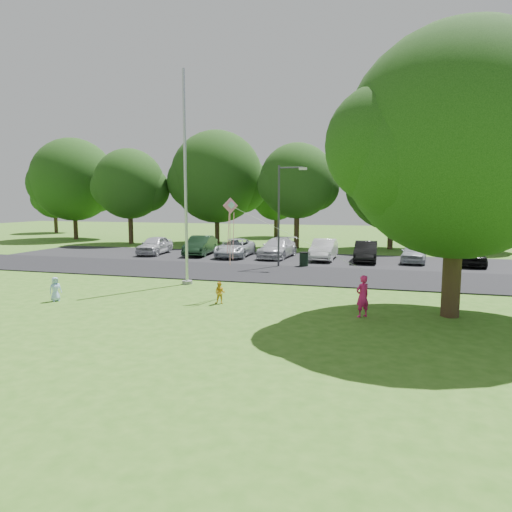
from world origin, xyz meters
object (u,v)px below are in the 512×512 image
(street_lamp, at_px, (283,207))
(child_blue, at_px, (55,289))
(trash_can, at_px, (304,259))
(child_yellow, at_px, (220,293))
(big_tree, at_px, (455,148))
(woman, at_px, (363,296))
(kite, at_px, (233,217))
(flagpole, at_px, (186,197))

(street_lamp, relative_size, child_blue, 6.23)
(trash_can, distance_m, child_yellow, 10.84)
(street_lamp, distance_m, trash_can, 3.45)
(child_yellow, relative_size, child_blue, 0.89)
(trash_can, xyz_separation_m, big_tree, (6.83, -10.45, 5.28))
(woman, bearing_deg, street_lamp, -106.70)
(child_yellow, bearing_deg, trash_can, 78.52)
(child_blue, bearing_deg, kite, -36.53)
(woman, relative_size, child_yellow, 1.69)
(street_lamp, distance_m, big_tree, 13.00)
(child_blue, relative_size, kite, 0.17)
(trash_can, height_order, child_blue, child_blue)
(flagpole, bearing_deg, child_blue, -125.28)
(kite, bearing_deg, trash_can, 41.94)
(woman, xyz_separation_m, child_yellow, (-5.43, 0.54, -0.30))
(kite, bearing_deg, flagpole, 102.30)
(street_lamp, height_order, child_yellow, street_lamp)
(street_lamp, distance_m, kite, 9.10)
(big_tree, xyz_separation_m, woman, (-2.82, -0.84, -5.00))
(child_blue, bearing_deg, woman, -53.57)
(child_yellow, bearing_deg, big_tree, -1.90)
(trash_can, distance_m, child_blue, 14.44)
(flagpole, bearing_deg, woman, -26.07)
(flagpole, relative_size, street_lamp, 1.65)
(flagpole, distance_m, woman, 10.00)
(big_tree, xyz_separation_m, child_yellow, (-8.25, -0.30, -5.30))
(flagpole, height_order, kite, flagpole)
(woman, distance_m, child_yellow, 5.46)
(trash_can, bearing_deg, big_tree, -56.84)
(big_tree, relative_size, child_yellow, 11.25)
(woman, bearing_deg, flagpole, -68.57)
(woman, relative_size, kite, 0.26)
(street_lamp, relative_size, child_yellow, 7.00)
(trash_can, relative_size, child_yellow, 1.04)
(flagpole, bearing_deg, big_tree, -16.29)
(child_blue, bearing_deg, big_tree, -51.05)
(child_yellow, xyz_separation_m, kite, (0.14, 1.19, 2.91))
(child_yellow, bearing_deg, flagpole, 126.08)
(trash_can, distance_m, kite, 10.06)
(street_lamp, distance_m, child_blue, 13.77)
(flagpole, height_order, trash_can, flagpole)
(flagpole, relative_size, kite, 1.77)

